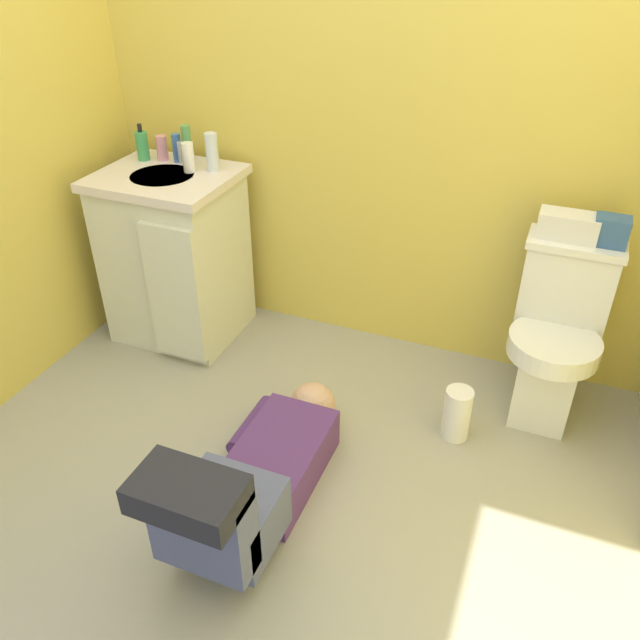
% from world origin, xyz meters
% --- Properties ---
extents(ground_plane, '(3.06, 3.11, 0.04)m').
position_xyz_m(ground_plane, '(0.00, 0.00, -0.02)').
color(ground_plane, '#9C9883').
extents(wall_back, '(2.72, 0.08, 2.40)m').
position_xyz_m(wall_back, '(0.00, 1.10, 1.20)').
color(wall_back, '#DCC14B').
rests_on(wall_back, ground_plane).
extents(toilet, '(0.36, 0.46, 0.75)m').
position_xyz_m(toilet, '(0.87, 0.80, 0.37)').
color(toilet, white).
rests_on(toilet, ground_plane).
extents(vanity_cabinet, '(0.60, 0.53, 0.82)m').
position_xyz_m(vanity_cabinet, '(-0.86, 0.74, 0.42)').
color(vanity_cabinet, beige).
rests_on(vanity_cabinet, ground_plane).
extents(faucet, '(0.02, 0.02, 0.10)m').
position_xyz_m(faucet, '(-0.87, 0.88, 0.87)').
color(faucet, silver).
rests_on(faucet, vanity_cabinet).
extents(person_plumber, '(0.39, 1.06, 0.52)m').
position_xyz_m(person_plumber, '(0.01, -0.18, 0.18)').
color(person_plumber, '#512D6B').
rests_on(person_plumber, ground_plane).
extents(tissue_box, '(0.22, 0.11, 0.10)m').
position_xyz_m(tissue_box, '(0.83, 0.89, 0.80)').
color(tissue_box, silver).
rests_on(tissue_box, toilet).
extents(toiletry_bag, '(0.12, 0.09, 0.11)m').
position_xyz_m(toiletry_bag, '(0.98, 0.89, 0.81)').
color(toiletry_bag, '#33598C').
rests_on(toiletry_bag, toilet).
extents(soap_dispenser, '(0.06, 0.06, 0.17)m').
position_xyz_m(soap_dispenser, '(-1.06, 0.86, 0.89)').
color(soap_dispenser, '#3B9A54').
rests_on(soap_dispenser, vanity_cabinet).
extents(bottle_pink, '(0.05, 0.05, 0.11)m').
position_xyz_m(bottle_pink, '(-0.97, 0.90, 0.88)').
color(bottle_pink, pink).
rests_on(bottle_pink, vanity_cabinet).
extents(bottle_blue, '(0.04, 0.04, 0.13)m').
position_xyz_m(bottle_blue, '(-0.89, 0.90, 0.88)').
color(bottle_blue, '#3967B2').
rests_on(bottle_blue, vanity_cabinet).
extents(bottle_green, '(0.04, 0.04, 0.17)m').
position_xyz_m(bottle_green, '(-0.83, 0.89, 0.91)').
color(bottle_green, '#4F9654').
rests_on(bottle_green, vanity_cabinet).
extents(bottle_white, '(0.05, 0.05, 0.13)m').
position_xyz_m(bottle_white, '(-0.77, 0.81, 0.89)').
color(bottle_white, white).
rests_on(bottle_white, vanity_cabinet).
extents(bottle_clear, '(0.06, 0.06, 0.17)m').
position_xyz_m(bottle_clear, '(-0.69, 0.86, 0.90)').
color(bottle_clear, silver).
rests_on(bottle_clear, vanity_cabinet).
extents(paper_towel_roll, '(0.11, 0.11, 0.23)m').
position_xyz_m(paper_towel_roll, '(0.57, 0.48, 0.11)').
color(paper_towel_roll, white).
rests_on(paper_towel_roll, ground_plane).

